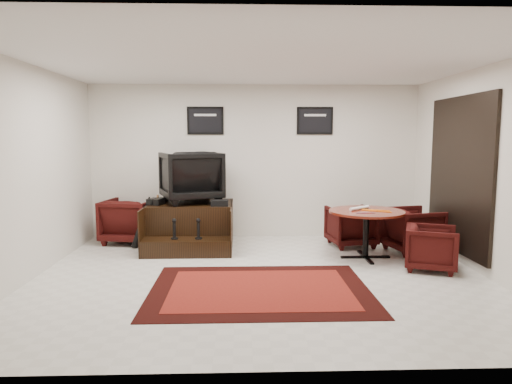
% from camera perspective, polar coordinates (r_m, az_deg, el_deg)
% --- Properties ---
extents(ground, '(6.00, 6.00, 0.00)m').
position_cam_1_polar(ground, '(6.20, 0.59, -10.50)').
color(ground, silver).
rests_on(ground, ground).
extents(room_shell, '(6.02, 5.02, 2.81)m').
position_cam_1_polar(room_shell, '(6.07, 4.43, 6.22)').
color(room_shell, silver).
rests_on(room_shell, ground).
extents(area_rug, '(2.66, 2.00, 0.01)m').
position_cam_1_polar(area_rug, '(5.68, 0.49, -12.07)').
color(area_rug, black).
rests_on(area_rug, ground).
extents(shine_podium, '(1.42, 1.46, 0.73)m').
position_cam_1_polar(shine_podium, '(7.88, -8.15, -4.28)').
color(shine_podium, black).
rests_on(shine_podium, ground).
extents(shine_chair, '(1.19, 1.15, 0.98)m').
position_cam_1_polar(shine_chair, '(7.90, -8.14, 2.22)').
color(shine_chair, black).
rests_on(shine_chair, shine_podium).
extents(shoes_pair, '(0.29, 0.33, 0.10)m').
position_cam_1_polar(shoes_pair, '(7.80, -12.39, -1.16)').
color(shoes_pair, black).
rests_on(shoes_pair, shine_podium).
extents(polish_kit, '(0.28, 0.20, 0.10)m').
position_cam_1_polar(polish_kit, '(7.48, -4.58, -1.38)').
color(polish_kit, black).
rests_on(polish_kit, shine_podium).
extents(umbrella_black, '(0.33, 0.13, 0.90)m').
position_cam_1_polar(umbrella_black, '(7.85, -14.08, -3.62)').
color(umbrella_black, black).
rests_on(umbrella_black, ground).
extents(umbrella_hooked, '(0.32, 0.12, 0.85)m').
position_cam_1_polar(umbrella_hooked, '(8.06, -13.92, -3.53)').
color(umbrella_hooked, black).
rests_on(umbrella_hooked, ground).
extents(armchair_side, '(0.96, 0.91, 0.86)m').
position_cam_1_polar(armchair_side, '(8.36, -15.52, -3.19)').
color(armchair_side, black).
rests_on(armchair_side, ground).
extents(meeting_table, '(1.13, 1.13, 0.74)m').
position_cam_1_polar(meeting_table, '(7.16, 13.64, -2.98)').
color(meeting_table, '#4D130B').
rests_on(meeting_table, ground).
extents(table_chair_back, '(0.82, 0.78, 0.75)m').
position_cam_1_polar(table_chair_back, '(7.97, 11.79, -3.96)').
color(table_chair_back, black).
rests_on(table_chair_back, ground).
extents(table_chair_window, '(0.87, 0.91, 0.79)m').
position_cam_1_polar(table_chair_window, '(7.81, 19.08, -4.25)').
color(table_chair_window, black).
rests_on(table_chair_window, ground).
extents(table_chair_corner, '(0.82, 0.84, 0.68)m').
position_cam_1_polar(table_chair_corner, '(6.87, 21.08, -6.29)').
color(table_chair_corner, black).
rests_on(table_chair_corner, ground).
extents(paper_roll, '(0.37, 0.29, 0.05)m').
position_cam_1_polar(paper_roll, '(7.20, 12.80, -1.97)').
color(paper_roll, white).
rests_on(paper_roll, meeting_table).
extents(table_clutter, '(0.56, 0.37, 0.01)m').
position_cam_1_polar(table_clutter, '(7.11, 14.53, -2.29)').
color(table_clutter, orange).
rests_on(table_clutter, meeting_table).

